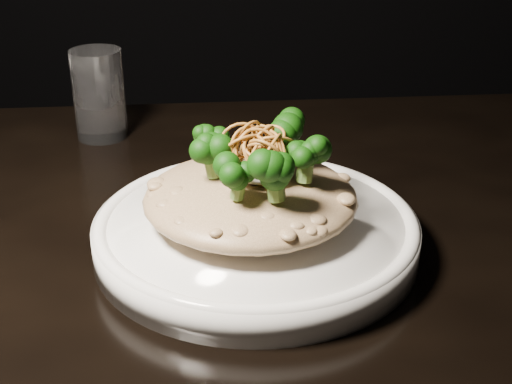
{
  "coord_description": "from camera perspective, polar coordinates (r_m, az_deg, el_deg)",
  "views": [
    {
      "loc": [
        0.02,
        -0.53,
        1.07
      ],
      "look_at": [
        0.07,
        0.0,
        0.81
      ],
      "focal_mm": 50.0,
      "sensor_mm": 36.0,
      "label": 1
    }
  ],
  "objects": [
    {
      "name": "drinking_glass",
      "position": [
        0.87,
        -12.45,
        7.63
      ],
      "size": [
        0.07,
        0.07,
        0.11
      ],
      "primitive_type": "cylinder",
      "rotation": [
        0.0,
        0.0,
        0.25
      ],
      "color": "white",
      "rests_on": "table"
    },
    {
      "name": "risotto",
      "position": [
        0.6,
        -0.45,
        -0.44
      ],
      "size": [
        0.18,
        0.18,
        0.04
      ],
      "primitive_type": "ellipsoid",
      "color": "brown",
      "rests_on": "plate"
    },
    {
      "name": "cheese",
      "position": [
        0.59,
        0.4,
        1.89
      ],
      "size": [
        0.06,
        0.06,
        0.02
      ],
      "primitive_type": "ellipsoid",
      "color": "silver",
      "rests_on": "risotto"
    },
    {
      "name": "table",
      "position": [
        0.67,
        -5.95,
        -10.98
      ],
      "size": [
        1.1,
        0.8,
        0.75
      ],
      "color": "black",
      "rests_on": "ground"
    },
    {
      "name": "shallots",
      "position": [
        0.58,
        0.12,
        4.18
      ],
      "size": [
        0.06,
        0.06,
        0.04
      ],
      "primitive_type": null,
      "color": "brown",
      "rests_on": "cheese"
    },
    {
      "name": "plate",
      "position": [
        0.62,
        0.0,
        -3.39
      ],
      "size": [
        0.28,
        0.28,
        0.03
      ],
      "primitive_type": "cylinder",
      "color": "white",
      "rests_on": "table"
    },
    {
      "name": "broccoli",
      "position": [
        0.58,
        -0.35,
        3.43
      ],
      "size": [
        0.13,
        0.13,
        0.05
      ],
      "primitive_type": null,
      "color": "black",
      "rests_on": "risotto"
    }
  ]
}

